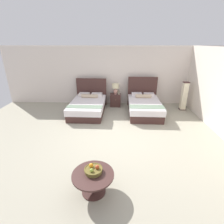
{
  "coord_description": "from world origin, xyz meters",
  "views": [
    {
      "loc": [
        0.02,
        -4.51,
        2.71
      ],
      "look_at": [
        -0.12,
        0.59,
        0.62
      ],
      "focal_mm": 27.39,
      "sensor_mm": 36.0,
      "label": 1
    }
  ],
  "objects_px": {
    "vase": "(119,92)",
    "fruit_bowl": "(93,170)",
    "table_lamp": "(116,88)",
    "nightstand": "(115,100)",
    "floor_lamp_corner": "(184,96)",
    "bed_near_corner": "(144,106)",
    "bed_near_window": "(88,106)",
    "coffee_table": "(93,179)"
  },
  "relations": [
    {
      "from": "bed_near_corner",
      "to": "fruit_bowl",
      "type": "bearing_deg",
      "value": -111.06
    },
    {
      "from": "table_lamp",
      "to": "fruit_bowl",
      "type": "relative_size",
      "value": 1.36
    },
    {
      "from": "fruit_bowl",
      "to": "vase",
      "type": "bearing_deg",
      "value": 83.89
    },
    {
      "from": "table_lamp",
      "to": "coffee_table",
      "type": "distance_m",
      "value": 4.96
    },
    {
      "from": "table_lamp",
      "to": "floor_lamp_corner",
      "type": "xyz_separation_m",
      "value": [
        2.91,
        -0.4,
        -0.25
      ]
    },
    {
      "from": "bed_near_window",
      "to": "table_lamp",
      "type": "height_order",
      "value": "bed_near_window"
    },
    {
      "from": "vase",
      "to": "fruit_bowl",
      "type": "relative_size",
      "value": 0.55
    },
    {
      "from": "table_lamp",
      "to": "coffee_table",
      "type": "bearing_deg",
      "value": -94.38
    },
    {
      "from": "table_lamp",
      "to": "bed_near_corner",
      "type": "bearing_deg",
      "value": -34.93
    },
    {
      "from": "bed_near_window",
      "to": "vase",
      "type": "xyz_separation_m",
      "value": [
        1.26,
        0.76,
        0.36
      ]
    },
    {
      "from": "vase",
      "to": "coffee_table",
      "type": "relative_size",
      "value": 0.24
    },
    {
      "from": "fruit_bowl",
      "to": "floor_lamp_corner",
      "type": "xyz_separation_m",
      "value": [
        3.28,
        4.46,
        0.12
      ]
    },
    {
      "from": "coffee_table",
      "to": "fruit_bowl",
      "type": "xyz_separation_m",
      "value": [
        0.0,
        0.06,
        0.16
      ]
    },
    {
      "from": "bed_near_corner",
      "to": "floor_lamp_corner",
      "type": "height_order",
      "value": "bed_near_corner"
    },
    {
      "from": "fruit_bowl",
      "to": "coffee_table",
      "type": "bearing_deg",
      "value": -94.3
    },
    {
      "from": "bed_near_window",
      "to": "nightstand",
      "type": "height_order",
      "value": "bed_near_window"
    },
    {
      "from": "vase",
      "to": "fruit_bowl",
      "type": "xyz_separation_m",
      "value": [
        -0.51,
        -4.8,
        -0.16
      ]
    },
    {
      "from": "nightstand",
      "to": "floor_lamp_corner",
      "type": "height_order",
      "value": "floor_lamp_corner"
    },
    {
      "from": "fruit_bowl",
      "to": "nightstand",
      "type": "bearing_deg",
      "value": 85.6
    },
    {
      "from": "nightstand",
      "to": "fruit_bowl",
      "type": "height_order",
      "value": "fruit_bowl"
    },
    {
      "from": "bed_near_corner",
      "to": "table_lamp",
      "type": "relative_size",
      "value": 4.42
    },
    {
      "from": "floor_lamp_corner",
      "to": "fruit_bowl",
      "type": "bearing_deg",
      "value": -126.34
    },
    {
      "from": "bed_near_window",
      "to": "bed_near_corner",
      "type": "relative_size",
      "value": 1.01
    },
    {
      "from": "nightstand",
      "to": "table_lamp",
      "type": "bearing_deg",
      "value": 90.0
    },
    {
      "from": "floor_lamp_corner",
      "to": "vase",
      "type": "bearing_deg",
      "value": 172.98
    },
    {
      "from": "nightstand",
      "to": "coffee_table",
      "type": "height_order",
      "value": "nightstand"
    },
    {
      "from": "vase",
      "to": "floor_lamp_corner",
      "type": "height_order",
      "value": "floor_lamp_corner"
    },
    {
      "from": "bed_near_window",
      "to": "vase",
      "type": "bearing_deg",
      "value": 31.25
    },
    {
      "from": "bed_near_corner",
      "to": "vase",
      "type": "bearing_deg",
      "value": 143.66
    },
    {
      "from": "bed_near_corner",
      "to": "bed_near_window",
      "type": "bearing_deg",
      "value": 179.99
    },
    {
      "from": "vase",
      "to": "nightstand",
      "type": "bearing_deg",
      "value": 164.21
    },
    {
      "from": "bed_near_window",
      "to": "floor_lamp_corner",
      "type": "height_order",
      "value": "bed_near_window"
    },
    {
      "from": "bed_near_window",
      "to": "floor_lamp_corner",
      "type": "distance_m",
      "value": 4.06
    },
    {
      "from": "nightstand",
      "to": "coffee_table",
      "type": "xyz_separation_m",
      "value": [
        -0.38,
        -4.89,
        0.05
      ]
    },
    {
      "from": "bed_near_window",
      "to": "fruit_bowl",
      "type": "distance_m",
      "value": 4.11
    },
    {
      "from": "coffee_table",
      "to": "nightstand",
      "type": "bearing_deg",
      "value": 85.6
    },
    {
      "from": "nightstand",
      "to": "table_lamp",
      "type": "distance_m",
      "value": 0.57
    },
    {
      "from": "nightstand",
      "to": "floor_lamp_corner",
      "type": "distance_m",
      "value": 2.95
    },
    {
      "from": "nightstand",
      "to": "table_lamp",
      "type": "xyz_separation_m",
      "value": [
        0.0,
        0.02,
        0.57
      ]
    },
    {
      "from": "bed_near_window",
      "to": "coffee_table",
      "type": "relative_size",
      "value": 2.69
    },
    {
      "from": "table_lamp",
      "to": "fruit_bowl",
      "type": "distance_m",
      "value": 4.88
    },
    {
      "from": "vase",
      "to": "floor_lamp_corner",
      "type": "bearing_deg",
      "value": -7.02
    }
  ]
}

